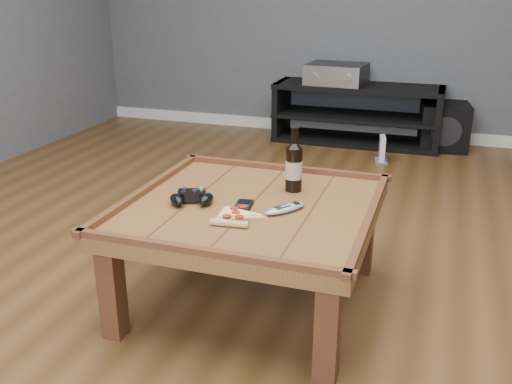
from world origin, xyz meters
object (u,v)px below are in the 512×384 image
(beer_bottle, at_px, (294,165))
(game_controller, at_px, (192,198))
(smartphone, at_px, (243,206))
(subwoofer, at_px, (444,126))
(media_console, at_px, (357,115))
(av_receiver, at_px, (336,74))
(pizza_slice, at_px, (235,216))
(game_console, at_px, (382,150))
(coffee_table, at_px, (251,218))
(remote_control, at_px, (285,208))

(beer_bottle, xyz_separation_m, game_controller, (-0.36, -0.29, -0.09))
(smartphone, height_order, subwoofer, smartphone)
(game_controller, bearing_deg, smartphone, -14.71)
(media_console, height_order, smartphone, media_console)
(beer_bottle, height_order, av_receiver, beer_bottle)
(pizza_slice, bearing_deg, av_receiver, 87.33)
(av_receiver, bearing_deg, game_console, -41.60)
(subwoofer, relative_size, game_console, 2.11)
(media_console, bearing_deg, subwoofer, 3.83)
(smartphone, relative_size, subwoofer, 0.30)
(pizza_slice, bearing_deg, coffee_table, 79.29)
(game_console, bearing_deg, media_console, 109.34)
(beer_bottle, bearing_deg, smartphone, -118.25)
(media_console, relative_size, smartphone, 11.15)
(subwoofer, bearing_deg, media_console, 176.28)
(coffee_table, xyz_separation_m, av_receiver, (-0.19, 2.74, 0.19))
(beer_bottle, bearing_deg, game_console, 85.41)
(remote_control, xyz_separation_m, game_console, (0.13, 2.28, -0.37))
(game_controller, bearing_deg, subwoofer, 49.73)
(pizza_slice, height_order, av_receiver, av_receiver)
(game_controller, relative_size, game_console, 0.94)
(beer_bottle, relative_size, av_receiver, 0.57)
(beer_bottle, relative_size, game_controller, 1.50)
(remote_control, relative_size, game_console, 0.93)
(media_console, bearing_deg, game_console, -60.18)
(pizza_slice, relative_size, smartphone, 2.20)
(remote_control, bearing_deg, game_controller, -138.17)
(media_console, xyz_separation_m, subwoofer, (0.72, 0.05, -0.06))
(media_console, xyz_separation_m, game_console, (0.28, -0.50, -0.15))
(media_console, distance_m, subwoofer, 0.72)
(av_receiver, height_order, game_console, av_receiver)
(remote_control, bearing_deg, beer_bottle, 134.24)
(smartphone, height_order, remote_control, remote_control)
(coffee_table, distance_m, pizza_slice, 0.17)
(coffee_table, relative_size, game_controller, 5.42)
(beer_bottle, height_order, subwoofer, beer_bottle)
(pizza_slice, relative_size, subwoofer, 0.65)
(av_receiver, xyz_separation_m, game_console, (0.47, -0.49, -0.49))
(pizza_slice, height_order, remote_control, same)
(pizza_slice, bearing_deg, remote_control, 31.03)
(coffee_table, bearing_deg, remote_control, -10.59)
(pizza_slice, relative_size, remote_control, 1.47)
(smartphone, distance_m, av_receiver, 2.79)
(media_console, bearing_deg, coffee_table, -90.00)
(pizza_slice, height_order, smartphone, pizza_slice)
(coffee_table, xyz_separation_m, remote_control, (0.15, -0.03, 0.07))
(coffee_table, relative_size, media_console, 0.74)
(pizza_slice, bearing_deg, smartphone, 87.16)
(smartphone, distance_m, remote_control, 0.17)
(smartphone, height_order, game_console, smartphone)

